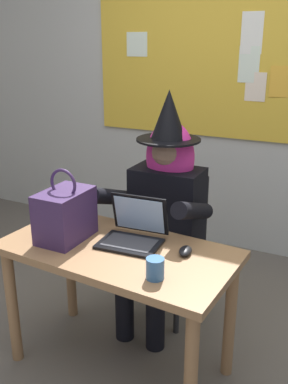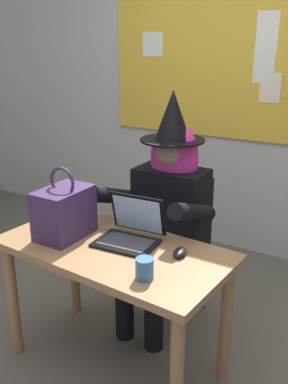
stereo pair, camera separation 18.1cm
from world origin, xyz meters
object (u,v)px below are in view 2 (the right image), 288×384
at_px(desk_main, 114,266).
at_px(person_costumed, 166,201).
at_px(coffee_mug, 145,269).
at_px(computer_mouse, 180,252).
at_px(handbag, 64,212).
at_px(chair_at_desk, 175,237).
at_px(laptop, 131,231).

relative_size(desk_main, person_costumed, 0.84).
relative_size(desk_main, coffee_mug, 12.70).
height_order(desk_main, computer_mouse, computer_mouse).
relative_size(computer_mouse, handbag, 0.28).
bearing_deg(chair_at_desk, coffee_mug, 21.85).
relative_size(handbag, coffee_mug, 3.98).
xyz_separation_m(person_costumed, computer_mouse, (0.32, -0.45, -0.06)).
bearing_deg(chair_at_desk, handbag, -20.40).
relative_size(desk_main, chair_at_desk, 1.34).
distance_m(desk_main, chair_at_desk, 0.67).
height_order(computer_mouse, handbag, handbag).
xyz_separation_m(laptop, handbag, (-0.33, -0.13, 0.08)).
distance_m(computer_mouse, handbag, 0.64).
bearing_deg(desk_main, handbag, -175.49).
height_order(chair_at_desk, person_costumed, person_costumed).
height_order(laptop, computer_mouse, laptop).
xyz_separation_m(desk_main, laptop, (0.04, 0.11, 0.16)).
bearing_deg(person_costumed, handbag, -28.21).
distance_m(handbag, coffee_mug, 0.61).
bearing_deg(handbag, chair_at_desk, 66.25).
distance_m(chair_at_desk, laptop, 0.62).
bearing_deg(person_costumed, desk_main, -1.11).
height_order(laptop, coffee_mug, laptop).
height_order(person_costumed, coffee_mug, person_costumed).
distance_m(computer_mouse, coffee_mug, 0.27).
bearing_deg(coffee_mug, chair_at_desk, 108.50).
relative_size(computer_mouse, coffee_mug, 1.09).
relative_size(desk_main, laptop, 3.70).
relative_size(person_costumed, handbag, 3.79).
bearing_deg(computer_mouse, laptop, 167.86).
height_order(desk_main, chair_at_desk, chair_at_desk).
bearing_deg(coffee_mug, computer_mouse, 82.81).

